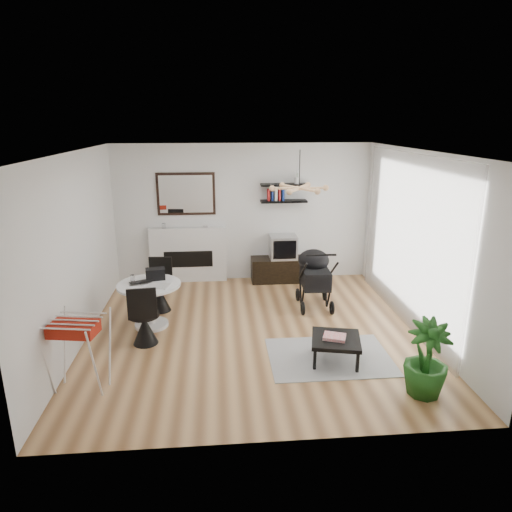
{
  "coord_description": "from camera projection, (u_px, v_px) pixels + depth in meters",
  "views": [
    {
      "loc": [
        -0.52,
        -6.34,
        3.11
      ],
      "look_at": [
        0.07,
        0.4,
        1.09
      ],
      "focal_mm": 32.0,
      "sensor_mm": 36.0,
      "label": 1
    }
  ],
  "objects": [
    {
      "name": "rug",
      "position": [
        329.0,
        357.0,
        6.24
      ],
      "size": [
        1.65,
        1.19,
        0.01
      ],
      "primitive_type": "cube",
      "color": "#949494",
      "rests_on": "floor"
    },
    {
      "name": "drying_rack",
      "position": [
        79.0,
        353.0,
        5.36
      ],
      "size": [
        0.7,
        0.67,
        0.92
      ],
      "rotation": [
        0.0,
        0.0,
        -0.17
      ],
      "color": "white",
      "rests_on": "floor"
    },
    {
      "name": "chair_far",
      "position": [
        160.0,
        295.0,
        7.71
      ],
      "size": [
        0.43,
        0.44,
        0.89
      ],
      "rotation": [
        0.0,
        0.0,
        -0.08
      ],
      "color": "black",
      "rests_on": "floor"
    },
    {
      "name": "shelf_upper",
      "position": [
        284.0,
        185.0,
        8.76
      ],
      "size": [
        0.9,
        0.25,
        0.04
      ],
      "primitive_type": "cube",
      "color": "black",
      "rests_on": "wall_back"
    },
    {
      "name": "black_bag",
      "position": [
        155.0,
        274.0,
        7.15
      ],
      "size": [
        0.32,
        0.22,
        0.18
      ],
      "primitive_type": "cube",
      "rotation": [
        0.0,
        0.0,
        0.16
      ],
      "color": "black",
      "rests_on": "dining_table"
    },
    {
      "name": "pendant_lamp",
      "position": [
        299.0,
        188.0,
        6.72
      ],
      "size": [
        0.9,
        0.9,
        0.1
      ],
      "primitive_type": null,
      "color": "tan",
      "rests_on": "ceiling"
    },
    {
      "name": "chair_near",
      "position": [
        145.0,
        325.0,
        6.53
      ],
      "size": [
        0.44,
        0.46,
        0.92
      ],
      "rotation": [
        0.0,
        0.0,
        3.24
      ],
      "color": "black",
      "rests_on": "floor"
    },
    {
      "name": "wall_left",
      "position": [
        76.0,
        251.0,
        6.39
      ],
      "size": [
        0.0,
        5.0,
        5.0
      ],
      "primitive_type": "plane",
      "rotation": [
        1.57,
        0.0,
        1.57
      ],
      "color": "white",
      "rests_on": "floor"
    },
    {
      "name": "crt_tv",
      "position": [
        283.0,
        247.0,
        9.01
      ],
      "size": [
        0.53,
        0.46,
        0.46
      ],
      "color": "#B6B6B8",
      "rests_on": "tv_console"
    },
    {
      "name": "potted_plant",
      "position": [
        427.0,
        359.0,
        5.28
      ],
      "size": [
        0.53,
        0.53,
        0.92
      ],
      "primitive_type": "imported",
      "rotation": [
        0.0,
        0.0,
        -0.03
      ],
      "color": "#1B5017",
      "rests_on": "floor"
    },
    {
      "name": "floor",
      "position": [
        254.0,
        332.0,
        6.99
      ],
      "size": [
        5.0,
        5.0,
        0.0
      ],
      "primitive_type": "plane",
      "color": "brown",
      "rests_on": "ground"
    },
    {
      "name": "coffee_table",
      "position": [
        336.0,
        340.0,
        6.06
      ],
      "size": [
        0.76,
        0.76,
        0.33
      ],
      "rotation": [
        0.0,
        0.0,
        -0.22
      ],
      "color": "black",
      "rests_on": "rug"
    },
    {
      "name": "drinking_glass",
      "position": [
        132.0,
        278.0,
        7.08
      ],
      "size": [
        0.06,
        0.06,
        0.1
      ],
      "primitive_type": "cylinder",
      "color": "white",
      "rests_on": "dining_table"
    },
    {
      "name": "magazines",
      "position": [
        335.0,
        337.0,
        6.04
      ],
      "size": [
        0.35,
        0.31,
        0.04
      ],
      "primitive_type": "cube",
      "rotation": [
        0.0,
        0.0,
        -0.36
      ],
      "color": "#DF3741",
      "rests_on": "coffee_table"
    },
    {
      "name": "wall_back",
      "position": [
        243.0,
        213.0,
        8.99
      ],
      "size": [
        5.0,
        0.0,
        5.0
      ],
      "primitive_type": "plane",
      "rotation": [
        1.57,
        0.0,
        0.0
      ],
      "color": "white",
      "rests_on": "floor"
    },
    {
      "name": "laptop",
      "position": [
        142.0,
        283.0,
        6.96
      ],
      "size": [
        0.42,
        0.37,
        0.03
      ],
      "primitive_type": "imported",
      "rotation": [
        0.0,
        0.0,
        0.47
      ],
      "color": "black",
      "rests_on": "dining_table"
    },
    {
      "name": "fireplace",
      "position": [
        188.0,
        248.0,
        9.01
      ],
      "size": [
        1.5,
        0.17,
        2.16
      ],
      "color": "white",
      "rests_on": "floor"
    },
    {
      "name": "shelf_lower",
      "position": [
        284.0,
        201.0,
        8.86
      ],
      "size": [
        0.9,
        0.25,
        0.04
      ],
      "primitive_type": "cube",
      "color": "black",
      "rests_on": "wall_back"
    },
    {
      "name": "sheer_curtain",
      "position": [
        408.0,
        240.0,
        6.99
      ],
      "size": [
        0.04,
        3.6,
        2.6
      ],
      "primitive_type": "cube",
      "color": "white",
      "rests_on": "wall_right"
    },
    {
      "name": "tv_console",
      "position": [
        283.0,
        269.0,
        9.15
      ],
      "size": [
        1.28,
        0.45,
        0.48
      ],
      "primitive_type": "cube",
      "color": "black",
      "rests_on": "floor"
    },
    {
      "name": "newspaper",
      "position": [
        159.0,
        286.0,
        6.89
      ],
      "size": [
        0.38,
        0.34,
        0.01
      ],
      "primitive_type": "cube",
      "rotation": [
        0.0,
        0.0,
        -0.29
      ],
      "color": "silver",
      "rests_on": "dining_table"
    },
    {
      "name": "dining_table",
      "position": [
        150.0,
        298.0,
        7.05
      ],
      "size": [
        0.97,
        0.97,
        0.71
      ],
      "color": "white",
      "rests_on": "floor"
    },
    {
      "name": "wall_right",
      "position": [
        420.0,
        243.0,
        6.81
      ],
      "size": [
        0.0,
        5.0,
        5.0
      ],
      "primitive_type": "plane",
      "rotation": [
        1.57,
        0.0,
        -1.57
      ],
      "color": "white",
      "rests_on": "floor"
    },
    {
      "name": "stroller",
      "position": [
        314.0,
        280.0,
        7.86
      ],
      "size": [
        0.58,
        0.92,
        1.09
      ],
      "rotation": [
        0.0,
        0.0,
        -0.04
      ],
      "color": "black",
      "rests_on": "floor"
    },
    {
      "name": "ceiling",
      "position": [
        253.0,
        152.0,
        6.21
      ],
      "size": [
        5.0,
        5.0,
        0.0
      ],
      "primitive_type": "plane",
      "color": "white",
      "rests_on": "wall_back"
    }
  ]
}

